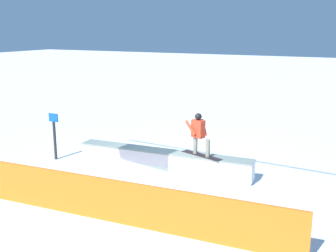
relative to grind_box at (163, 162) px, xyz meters
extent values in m
plane|color=white|center=(0.00, 0.00, -0.32)|extent=(120.00, 120.00, 0.00)
cube|color=white|center=(0.00, 0.00, 0.01)|extent=(6.13, 0.94, 0.66)
cube|color=white|center=(0.00, 0.00, -0.15)|extent=(6.14, 0.95, 0.16)
cube|color=gray|center=(0.00, 0.00, 0.36)|extent=(6.13, 1.00, 0.04)
cube|color=black|center=(-1.36, -0.08, 0.39)|extent=(1.52, 0.72, 0.01)
cylinder|color=gray|center=(-1.11, -0.16, 0.68)|extent=(0.18, 0.18, 0.56)
cylinder|color=gray|center=(-1.60, 0.00, 0.68)|extent=(0.18, 0.18, 0.56)
cube|color=#EA3F25|center=(-1.21, -0.13, 1.25)|extent=(0.45, 0.35, 0.57)
sphere|color=black|center=(-1.21, -0.13, 1.64)|extent=(0.22, 0.22, 0.22)
cylinder|color=#EA3F25|center=(-0.99, -0.03, 1.28)|extent=(0.45, 0.22, 0.46)
cylinder|color=#EA3F25|center=(-1.35, -0.26, 1.28)|extent=(0.28, 0.17, 0.55)
cube|color=orange|center=(0.00, 3.96, 0.24)|extent=(10.54, 0.72, 1.12)
cylinder|color=#262628|center=(4.08, 0.67, 0.39)|extent=(0.10, 0.10, 1.41)
cube|color=#1354B5|center=(4.08, 0.67, 1.24)|extent=(0.40, 0.04, 0.30)
camera|label=1|loc=(-6.09, 11.69, 4.38)|focal=44.00mm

